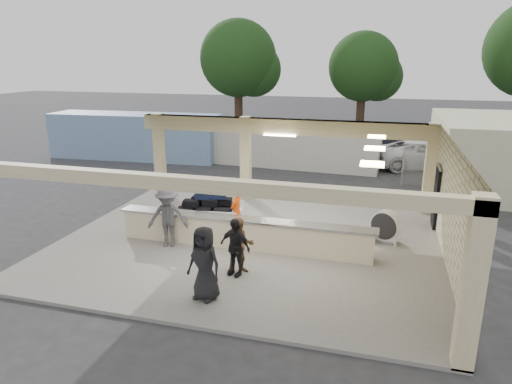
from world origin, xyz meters
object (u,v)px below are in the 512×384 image
(car_white_a, at_px, (427,155))
(car_dark, at_px, (398,147))
(passenger_a, at_px, (240,246))
(drum_fan, at_px, (386,226))
(baggage_handler, at_px, (236,211))
(passenger_b, at_px, (235,247))
(passenger_d, at_px, (204,263))
(container_blue, at_px, (135,136))
(passenger_c, at_px, (168,217))
(baggage_counter, at_px, (243,233))
(container_white, at_px, (277,143))
(luggage_cart, at_px, (207,209))

(car_white_a, height_order, car_dark, car_dark)
(passenger_a, relative_size, car_white_a, 0.29)
(drum_fan, relative_size, baggage_handler, 0.68)
(passenger_b, xyz_separation_m, car_dark, (4.55, 17.00, -0.13))
(passenger_d, bearing_deg, container_blue, 140.13)
(passenger_a, xyz_separation_m, car_dark, (4.44, 16.84, -0.10))
(passenger_b, bearing_deg, passenger_c, 171.45)
(baggage_counter, height_order, car_white_a, car_white_a)
(passenger_d, height_order, car_white_a, passenger_d)
(car_white_a, bearing_deg, car_dark, 24.24)
(container_white, relative_size, container_blue, 1.11)
(luggage_cart, xyz_separation_m, passenger_c, (-0.61, -1.80, 0.25))
(baggage_handler, distance_m, container_blue, 14.46)
(passenger_d, bearing_deg, passenger_a, 90.66)
(passenger_c, xyz_separation_m, car_white_a, (8.68, 13.91, -0.29))
(baggage_counter, height_order, passenger_d, passenger_d)
(luggage_cart, xyz_separation_m, container_blue, (-8.73, 10.35, 0.52))
(baggage_handler, bearing_deg, baggage_counter, 38.22)
(passenger_b, relative_size, container_white, 0.14)
(luggage_cart, relative_size, car_white_a, 0.45)
(passenger_a, distance_m, passenger_d, 1.65)
(car_white_a, height_order, container_white, container_white)
(passenger_b, bearing_deg, container_white, 116.86)
(luggage_cart, bearing_deg, passenger_c, -116.03)
(drum_fan, bearing_deg, container_blue, 171.84)
(car_dark, bearing_deg, passenger_c, -171.06)
(passenger_c, height_order, container_white, container_white)
(baggage_handler, relative_size, container_white, 0.14)
(passenger_b, relative_size, passenger_d, 0.87)
(passenger_b, bearing_deg, drum_fan, 59.53)
(passenger_c, relative_size, container_blue, 0.19)
(car_dark, bearing_deg, container_blue, 136.51)
(luggage_cart, xyz_separation_m, drum_fan, (6.00, 0.33, -0.13))
(car_white_a, distance_m, car_dark, 2.30)
(passenger_c, distance_m, car_white_a, 16.40)
(passenger_c, bearing_deg, passenger_a, -41.08)
(passenger_a, xyz_separation_m, container_blue, (-10.87, 13.34, 0.44))
(drum_fan, relative_size, car_white_a, 0.20)
(baggage_counter, xyz_separation_m, passenger_c, (-2.31, -0.50, 0.48))
(car_dark, bearing_deg, passenger_b, -161.34)
(luggage_cart, relative_size, passenger_b, 1.48)
(baggage_handler, bearing_deg, container_white, -163.12)
(passenger_d, height_order, container_white, container_white)
(car_white_a, bearing_deg, container_white, 82.46)
(car_dark, bearing_deg, container_white, 147.66)
(luggage_cart, distance_m, baggage_handler, 1.16)
(car_white_a, bearing_deg, container_blue, 79.88)
(baggage_counter, xyz_separation_m, luggage_cart, (-1.70, 1.30, 0.22))
(passenger_b, height_order, passenger_c, passenger_c)
(luggage_cart, distance_m, passenger_c, 1.92)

